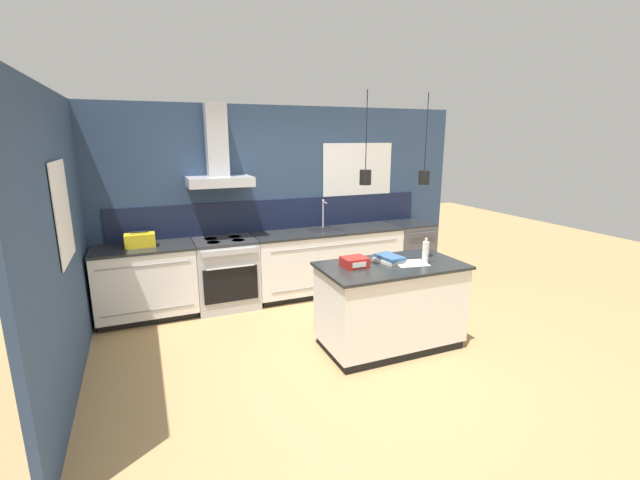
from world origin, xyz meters
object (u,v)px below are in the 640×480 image
dishwasher (408,251)px  book_stack (390,259)px  bottle_on_island (426,252)px  red_supply_box (354,262)px  oven_range (226,273)px  yellow_toolbox (140,240)px

dishwasher → book_stack: (-1.40, -1.69, 0.49)m
dishwasher → bottle_on_island: bottle_on_island is taller
bottle_on_island → red_supply_box: bearing=167.6°
dishwasher → bottle_on_island: bearing=-120.1°
bottle_on_island → red_supply_box: bottle_on_island is taller
red_supply_box → oven_range: bearing=120.2°
bottle_on_island → book_stack: bottle_on_island is taller
oven_range → bottle_on_island: 2.61m
dishwasher → yellow_toolbox: 3.85m
bottle_on_island → red_supply_box: 0.76m
bottle_on_island → book_stack: bearing=149.9°
oven_range → bottle_on_island: bottle_on_island is taller
book_stack → bottle_on_island: bearing=-30.1°
book_stack → red_supply_box: bearing=-177.4°
book_stack → oven_range: bearing=130.1°
bottle_on_island → dishwasher: bearing=59.9°
dishwasher → red_supply_box: size_ratio=3.69×
oven_range → book_stack: book_stack is taller
book_stack → yellow_toolbox: size_ratio=0.99×
dishwasher → red_supply_box: 2.55m
yellow_toolbox → red_supply_box: bearing=-40.7°
bottle_on_island → yellow_toolbox: size_ratio=0.86×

